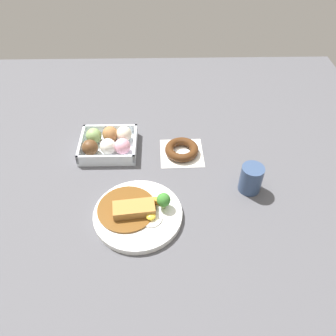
{
  "coord_description": "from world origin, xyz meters",
  "views": [
    {
      "loc": [
        -0.0,
        0.74,
        0.77
      ],
      "look_at": [
        -0.02,
        -0.02,
        0.03
      ],
      "focal_mm": 36.64,
      "sensor_mm": 36.0,
      "label": 1
    }
  ],
  "objects_px": {
    "curry_plate": "(137,213)",
    "chocolate_ring_donut": "(181,150)",
    "coffee_mug": "(251,179)",
    "donut_box": "(108,143)"
  },
  "relations": [
    {
      "from": "chocolate_ring_donut",
      "to": "coffee_mug",
      "type": "bearing_deg",
      "value": 139.75
    },
    {
      "from": "donut_box",
      "to": "coffee_mug",
      "type": "distance_m",
      "value": 0.48
    },
    {
      "from": "curry_plate",
      "to": "chocolate_ring_donut",
      "type": "height_order",
      "value": "curry_plate"
    },
    {
      "from": "curry_plate",
      "to": "chocolate_ring_donut",
      "type": "xyz_separation_m",
      "value": [
        -0.14,
        -0.26,
        -0.0
      ]
    },
    {
      "from": "chocolate_ring_donut",
      "to": "coffee_mug",
      "type": "relative_size",
      "value": 1.65
    },
    {
      "from": "chocolate_ring_donut",
      "to": "coffee_mug",
      "type": "distance_m",
      "value": 0.26
    },
    {
      "from": "chocolate_ring_donut",
      "to": "donut_box",
      "type": "bearing_deg",
      "value": -5.74
    },
    {
      "from": "chocolate_ring_donut",
      "to": "coffee_mug",
      "type": "xyz_separation_m",
      "value": [
        -0.19,
        0.16,
        0.03
      ]
    },
    {
      "from": "coffee_mug",
      "to": "curry_plate",
      "type": "bearing_deg",
      "value": 16.46
    },
    {
      "from": "coffee_mug",
      "to": "donut_box",
      "type": "bearing_deg",
      "value": -23.31
    }
  ]
}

